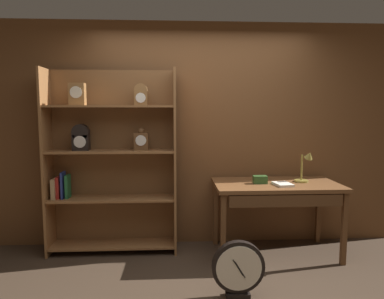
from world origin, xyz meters
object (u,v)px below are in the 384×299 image
at_px(open_repair_manual, 283,184).
at_px(bookshelf, 110,161).
at_px(toolbox_small, 260,180).
at_px(workbench, 277,191).
at_px(desk_lamp, 305,167).
at_px(round_clock_large, 238,269).

bearing_deg(open_repair_manual, bookshelf, 161.22).
bearing_deg(toolbox_small, bookshelf, 172.47).
relative_size(bookshelf, workbench, 1.51).
bearing_deg(workbench, bookshelf, 172.95).
distance_m(bookshelf, workbench, 1.87).
xyz_separation_m(workbench, open_repair_manual, (0.03, -0.10, 0.10)).
height_order(desk_lamp, round_clock_large, desk_lamp).
relative_size(workbench, desk_lamp, 3.79).
xyz_separation_m(bookshelf, round_clock_large, (1.25, -1.08, -0.77)).
bearing_deg(round_clock_large, toolbox_small, 65.55).
relative_size(bookshelf, open_repair_manual, 9.25).
height_order(bookshelf, open_repair_manual, bookshelf).
xyz_separation_m(bookshelf, toolbox_small, (1.65, -0.22, -0.18)).
xyz_separation_m(bookshelf, workbench, (1.83, -0.23, -0.31)).
height_order(bookshelf, toolbox_small, bookshelf).
xyz_separation_m(bookshelf, desk_lamp, (2.15, -0.19, -0.05)).
bearing_deg(toolbox_small, desk_lamp, 3.60).
bearing_deg(workbench, round_clock_large, -123.99).
distance_m(bookshelf, open_repair_manual, 1.90).
distance_m(toolbox_small, open_repair_manual, 0.24).
relative_size(workbench, toolbox_small, 9.17).
bearing_deg(bookshelf, desk_lamp, -4.93).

